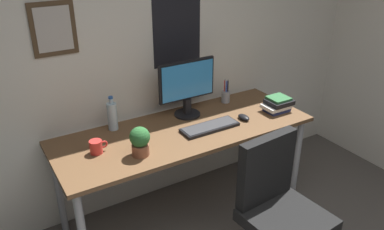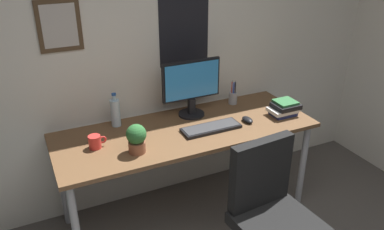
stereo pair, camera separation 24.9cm
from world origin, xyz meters
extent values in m
cube|color=silver|center=(0.00, 2.15, 1.30)|extent=(4.40, 0.08, 2.60)
cube|color=#4C3823|center=(-0.53, 2.11, 1.49)|extent=(0.28, 0.02, 0.34)
cube|color=beige|center=(-0.53, 2.09, 1.49)|extent=(0.22, 0.00, 0.28)
cube|color=black|center=(0.36, 2.11, 1.39)|extent=(0.40, 0.01, 0.56)
cube|color=brown|center=(0.19, 1.72, 0.74)|extent=(1.87, 0.70, 0.03)
cylinder|color=#9EA0A5|center=(1.07, 1.43, 0.36)|extent=(0.05, 0.05, 0.73)
cylinder|color=#9EA0A5|center=(-0.68, 2.01, 0.36)|extent=(0.05, 0.05, 0.73)
cylinder|color=#9EA0A5|center=(1.07, 2.01, 0.36)|extent=(0.05, 0.05, 0.73)
cube|color=black|center=(0.40, 0.86, 0.46)|extent=(0.50, 0.50, 0.08)
cube|color=black|center=(0.39, 1.06, 0.72)|extent=(0.42, 0.10, 0.45)
cylinder|color=black|center=(0.32, 1.91, 0.77)|extent=(0.20, 0.20, 0.01)
cube|color=black|center=(0.32, 1.91, 0.83)|extent=(0.05, 0.04, 0.12)
cube|color=black|center=(0.32, 1.92, 1.04)|extent=(0.46, 0.02, 0.30)
cube|color=#338CD8|center=(0.32, 1.90, 1.04)|extent=(0.43, 0.00, 0.27)
cube|color=black|center=(0.35, 1.63, 0.77)|extent=(0.43, 0.15, 0.02)
cube|color=#38383A|center=(0.35, 1.63, 0.78)|extent=(0.41, 0.13, 0.00)
ellipsoid|color=black|center=(0.65, 1.62, 0.78)|extent=(0.06, 0.11, 0.04)
cylinder|color=silver|center=(-0.25, 1.98, 0.86)|extent=(0.07, 0.07, 0.20)
cylinder|color=silver|center=(-0.25, 1.98, 0.98)|extent=(0.03, 0.03, 0.04)
cylinder|color=#2659B2|center=(-0.25, 1.98, 1.00)|extent=(0.03, 0.03, 0.02)
cylinder|color=red|center=(-0.46, 1.73, 0.80)|extent=(0.08, 0.08, 0.09)
torus|color=red|center=(-0.41, 1.73, 0.81)|extent=(0.05, 0.01, 0.05)
cylinder|color=brown|center=(-0.23, 1.56, 0.80)|extent=(0.11, 0.11, 0.07)
sphere|color=#2D6B33|center=(-0.23, 1.56, 0.89)|extent=(0.13, 0.13, 0.13)
ellipsoid|color=#287A38|center=(-0.26, 1.58, 0.89)|extent=(0.07, 0.08, 0.02)
ellipsoid|color=#287A38|center=(-0.20, 1.58, 0.91)|extent=(0.07, 0.08, 0.02)
ellipsoid|color=#287A38|center=(-0.25, 1.53, 0.91)|extent=(0.08, 0.07, 0.02)
cylinder|color=#9EA0A5|center=(0.72, 1.96, 0.81)|extent=(0.07, 0.07, 0.09)
cylinder|color=#263FBF|center=(0.72, 1.95, 0.88)|extent=(0.01, 0.01, 0.13)
cylinder|color=red|center=(0.71, 1.97, 0.88)|extent=(0.01, 0.01, 0.13)
cylinder|color=black|center=(0.73, 1.95, 0.88)|extent=(0.01, 0.01, 0.13)
cylinder|color=#9EA0A5|center=(0.73, 1.96, 0.89)|extent=(0.01, 0.03, 0.14)
cylinder|color=#9EA0A5|center=(0.72, 1.96, 0.89)|extent=(0.01, 0.02, 0.14)
cube|color=navy|center=(0.96, 1.61, 0.77)|extent=(0.18, 0.13, 0.03)
cube|color=silver|center=(0.95, 1.61, 0.80)|extent=(0.20, 0.15, 0.03)
cube|color=black|center=(0.98, 1.60, 0.84)|extent=(0.19, 0.16, 0.03)
cube|color=#33723F|center=(0.98, 1.61, 0.86)|extent=(0.15, 0.15, 0.02)
camera|label=1|loc=(-1.05, -0.43, 2.06)|focal=36.51mm
camera|label=2|loc=(-0.83, -0.55, 2.06)|focal=36.51mm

